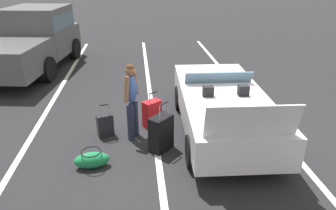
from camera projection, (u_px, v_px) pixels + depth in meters
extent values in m
plane|color=black|center=(220.00, 131.00, 7.05)|extent=(80.00, 80.00, 0.00)
cube|color=silver|center=(272.00, 128.00, 7.16)|extent=(18.00, 0.12, 0.01)
cube|color=silver|center=(155.00, 134.00, 6.92)|extent=(18.00, 0.12, 0.01)
cube|color=silver|center=(30.00, 140.00, 6.67)|extent=(18.00, 0.12, 0.01)
cube|color=silver|center=(222.00, 106.00, 6.80)|extent=(4.17, 1.93, 0.64)
cube|color=silver|center=(210.00, 87.00, 8.15)|extent=(1.38, 1.73, 0.38)
cube|color=slate|center=(219.00, 78.00, 7.07)|extent=(0.25, 1.56, 0.31)
cube|color=black|center=(208.00, 91.00, 6.42)|extent=(0.17, 0.23, 0.22)
cube|color=black|center=(243.00, 90.00, 6.46)|extent=(0.17, 0.23, 0.22)
cube|color=silver|center=(252.00, 122.00, 4.78)|extent=(0.25, 1.50, 0.63)
cylinder|color=black|center=(180.00, 98.00, 8.04)|extent=(0.61, 0.25, 0.60)
cylinder|color=black|center=(241.00, 96.00, 8.13)|extent=(0.61, 0.25, 0.60)
cylinder|color=black|center=(193.00, 151.00, 5.73)|extent=(0.61, 0.25, 0.60)
cylinder|color=black|center=(278.00, 148.00, 5.82)|extent=(0.61, 0.25, 0.60)
cube|color=black|center=(161.00, 133.00, 6.19)|extent=(0.54, 0.53, 0.74)
cube|color=black|center=(155.00, 133.00, 6.29)|extent=(0.29, 0.28, 0.41)
cylinder|color=gray|center=(160.00, 113.00, 5.84)|extent=(0.03, 0.03, 0.30)
cylinder|color=gray|center=(168.00, 108.00, 6.02)|extent=(0.03, 0.03, 0.30)
cylinder|color=black|center=(164.00, 104.00, 5.87)|extent=(0.21, 0.20, 0.03)
sphere|color=black|center=(160.00, 154.00, 6.15)|extent=(0.04, 0.04, 0.04)
sphere|color=black|center=(170.00, 147.00, 6.39)|extent=(0.04, 0.04, 0.04)
cube|color=red|center=(152.00, 113.00, 7.15)|extent=(0.43, 0.46, 0.62)
cube|color=maroon|center=(148.00, 114.00, 7.26)|extent=(0.21, 0.27, 0.34)
cylinder|color=gray|center=(150.00, 99.00, 6.87)|extent=(0.03, 0.03, 0.23)
cylinder|color=gray|center=(157.00, 96.00, 7.00)|extent=(0.03, 0.03, 0.23)
cylinder|color=black|center=(153.00, 93.00, 6.89)|extent=(0.15, 0.19, 0.03)
sphere|color=black|center=(150.00, 128.00, 7.12)|extent=(0.04, 0.04, 0.04)
sphere|color=black|center=(159.00, 124.00, 7.30)|extent=(0.04, 0.04, 0.04)
cube|color=black|center=(105.00, 125.00, 6.75)|extent=(0.30, 0.39, 0.50)
cylinder|color=gray|center=(100.00, 111.00, 6.52)|extent=(0.03, 0.03, 0.26)
cylinder|color=gray|center=(109.00, 110.00, 6.59)|extent=(0.03, 0.03, 0.26)
cylinder|color=black|center=(104.00, 105.00, 6.50)|extent=(0.09, 0.19, 0.03)
sphere|color=black|center=(102.00, 137.00, 6.74)|extent=(0.04, 0.04, 0.04)
sphere|color=black|center=(112.00, 135.00, 6.83)|extent=(0.04, 0.04, 0.04)
ellipsoid|color=#19723F|center=(92.00, 160.00, 5.72)|extent=(0.36, 0.67, 0.30)
torus|color=black|center=(91.00, 152.00, 5.64)|extent=(0.41, 0.41, 0.02)
cylinder|color=#1E2338|center=(135.00, 118.00, 6.71)|extent=(0.20, 0.20, 0.82)
cylinder|color=#1E2338|center=(131.00, 122.00, 6.54)|extent=(0.20, 0.20, 0.82)
ellipsoid|color=#334C8C|center=(131.00, 89.00, 6.33)|extent=(0.38, 0.34, 0.60)
sphere|color=brown|center=(130.00, 71.00, 6.17)|extent=(0.21, 0.21, 0.21)
sphere|color=#472D19|center=(130.00, 68.00, 6.15)|extent=(0.18, 0.18, 0.18)
cylinder|color=brown|center=(135.00, 83.00, 6.48)|extent=(0.21, 0.16, 0.53)
cylinder|color=brown|center=(127.00, 90.00, 6.13)|extent=(0.21, 0.16, 0.53)
cube|color=#4C4C51|center=(52.00, 36.00, 12.40)|extent=(1.36, 2.04, 0.90)
cube|color=#4C4C51|center=(40.00, 31.00, 11.28)|extent=(2.35, 2.18, 1.70)
cube|color=slate|center=(38.00, 20.00, 11.12)|extent=(2.31, 2.20, 0.51)
cube|color=#4C4C51|center=(11.00, 58.00, 9.44)|extent=(2.65, 2.23, 0.90)
cylinder|color=black|center=(30.00, 48.00, 12.42)|extent=(0.83, 0.39, 0.80)
cylinder|color=black|center=(74.00, 49.00, 12.34)|extent=(0.83, 0.39, 0.80)
cylinder|color=black|center=(48.00, 69.00, 9.91)|extent=(0.83, 0.39, 0.80)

